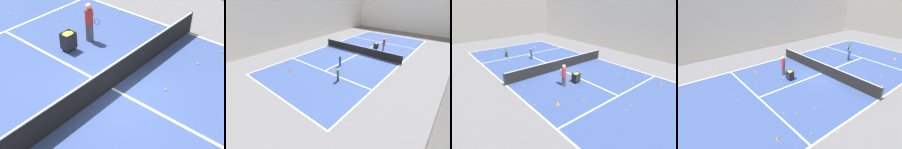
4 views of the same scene
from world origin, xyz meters
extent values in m
plane|color=#5B5B60|center=(0.00, 0.00, 0.00)|extent=(38.33, 38.33, 0.00)
cube|color=navy|center=(0.00, 0.00, 0.00)|extent=(11.20, 24.71, 0.00)
cube|color=white|center=(5.60, 0.00, 0.01)|extent=(0.10, 24.71, 0.00)
cube|color=white|center=(0.00, 6.80, 0.01)|extent=(11.20, 0.10, 0.00)
cube|color=white|center=(0.00, 0.00, 0.01)|extent=(0.10, 13.59, 0.00)
cylinder|color=#2D2D33|center=(5.70, 0.00, 0.53)|extent=(0.10, 0.10, 1.06)
cube|color=black|center=(0.00, 0.00, 0.51)|extent=(11.30, 0.03, 0.99)
cube|color=white|center=(0.00, 0.00, 1.03)|extent=(11.30, 0.04, 0.05)
cube|color=#4C4C56|center=(2.03, 3.06, 0.41)|extent=(0.25, 0.33, 0.82)
cylinder|color=#B22D2D|center=(2.03, 3.06, 1.19)|extent=(0.45, 0.45, 0.73)
sphere|color=beige|center=(2.03, 3.06, 1.69)|extent=(0.27, 0.27, 0.27)
torus|color=#2D478C|center=(2.18, 2.73, 1.00)|extent=(0.10, 0.28, 0.28)
cube|color=black|center=(0.84, 3.19, 0.13)|extent=(0.57, 0.48, 0.02)
cube|color=black|center=(0.84, 2.96, 0.48)|extent=(0.57, 0.02, 0.71)
cube|color=black|center=(0.84, 3.42, 0.48)|extent=(0.57, 0.02, 0.71)
cube|color=black|center=(0.57, 3.19, 0.48)|extent=(0.02, 0.48, 0.71)
cube|color=black|center=(1.12, 3.19, 0.48)|extent=(0.02, 0.48, 0.71)
ellipsoid|color=yellow|center=(0.84, 3.19, 0.78)|extent=(0.53, 0.44, 0.16)
cylinder|color=black|center=(0.64, 3.02, 0.06)|extent=(0.05, 0.05, 0.13)
cylinder|color=black|center=(1.04, 3.02, 0.06)|extent=(0.05, 0.05, 0.13)
cylinder|color=black|center=(0.64, 3.36, 0.06)|extent=(0.05, 0.05, 0.13)
cylinder|color=black|center=(1.04, 3.36, 0.06)|extent=(0.05, 0.05, 0.13)
cone|color=orange|center=(4.09, 4.91, 0.12)|extent=(0.25, 0.25, 0.24)
sphere|color=yellow|center=(3.48, -1.66, 0.04)|extent=(0.07, 0.07, 0.07)
sphere|color=yellow|center=(5.09, 1.63, 0.04)|extent=(0.07, 0.07, 0.07)
sphere|color=yellow|center=(1.21, 8.15, 0.04)|extent=(0.07, 0.07, 0.07)
sphere|color=yellow|center=(5.31, 3.98, 0.04)|extent=(0.07, 0.07, 0.07)
sphere|color=yellow|center=(1.17, -1.56, 0.04)|extent=(0.07, 0.07, 0.07)
sphere|color=yellow|center=(1.44, 3.52, 0.04)|extent=(0.07, 0.07, 0.07)
sphere|color=yellow|center=(4.56, 1.07, 0.04)|extent=(0.07, 0.07, 0.07)
sphere|color=yellow|center=(2.49, 5.74, 0.04)|extent=(0.07, 0.07, 0.07)
sphere|color=yellow|center=(1.59, 4.56, 0.04)|extent=(0.07, 0.07, 0.07)
sphere|color=yellow|center=(5.01, -2.00, 0.04)|extent=(0.07, 0.07, 0.07)
camera|label=1|loc=(-6.83, -5.84, 7.18)|focal=50.00mm
camera|label=2|loc=(10.01, -16.76, 7.27)|focal=24.00mm
camera|label=3|loc=(10.01, 12.77, 6.36)|focal=28.00mm
camera|label=4|loc=(-10.01, 11.57, 7.27)|focal=28.00mm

